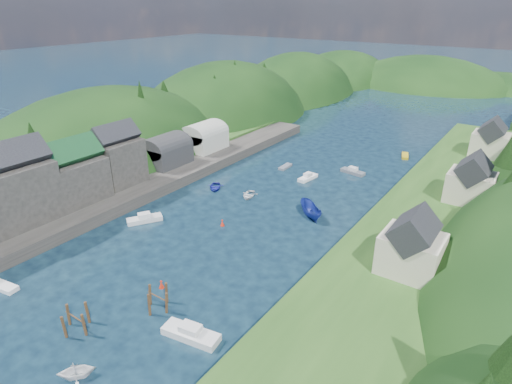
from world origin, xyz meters
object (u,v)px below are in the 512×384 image
Objects in this scene: channel_buoy_near at (161,285)px; channel_buoy_far at (222,223)px; piling_cluster_far at (158,300)px; piling_cluster_near at (76,322)px.

channel_buoy_far is at bearing 102.99° from channel_buoy_near.
piling_cluster_far is 3.96m from channel_buoy_near.
piling_cluster_near is 10.72m from channel_buoy_near.
piling_cluster_far is at bearing -48.24° from channel_buoy_near.
channel_buoy_far is (-6.53, 19.91, -0.63)m from piling_cluster_far.
piling_cluster_near is at bearing -121.62° from piling_cluster_far.
piling_cluster_far is 20.97m from channel_buoy_far.
channel_buoy_near is 17.44m from channel_buoy_far.
channel_buoy_far is at bearing 108.14° from piling_cluster_far.
channel_buoy_near is at bearing 78.89° from piling_cluster_near.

